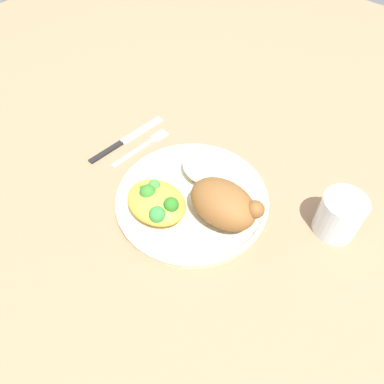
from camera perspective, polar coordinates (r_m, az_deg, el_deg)
The scene contains 8 objects.
ground_plane at distance 0.66m, azimuth 0.00°, elevation -1.58°, with size 2.00×2.00×0.00m, color #9C7353.
plate at distance 0.65m, azimuth 0.00°, elevation -1.05°, with size 0.27×0.27×0.02m.
roasted_chicken at distance 0.59m, azimuth 5.20°, elevation -1.68°, with size 0.12×0.08×0.07m.
rice_pile at distance 0.67m, azimuth 2.66°, elevation 4.25°, with size 0.10×0.09×0.03m, color white.
mac_cheese_with_broccoli at distance 0.61m, azimuth -5.65°, elevation -1.49°, with size 0.11×0.09×0.05m.
fork at distance 0.76m, azimuth -7.58°, elevation 7.23°, with size 0.02×0.14×0.01m.
knife at distance 0.77m, azimuth -11.03°, elevation 7.66°, with size 0.03×0.19×0.01m.
water_glass at distance 0.64m, azimuth 22.08°, elevation -3.41°, with size 0.07×0.07×0.08m, color silver.
Camera 1 is at (0.27, -0.30, 0.52)m, focal length 34.09 mm.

